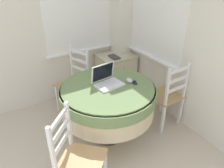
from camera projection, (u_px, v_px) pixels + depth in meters
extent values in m
cube|color=white|center=(78.00, 4.00, 3.24)|extent=(1.10, 0.01, 1.42)
cube|color=white|center=(82.00, 51.00, 3.57)|extent=(1.18, 0.07, 0.02)
cube|color=white|center=(157.00, 8.00, 3.00)|extent=(0.01, 1.10, 1.42)
cube|color=white|center=(151.00, 57.00, 3.34)|extent=(0.07, 1.18, 0.02)
cube|color=silver|center=(121.00, 16.00, 3.56)|extent=(0.28, 0.28, 2.55)
cylinder|color=#4C3D2D|center=(108.00, 135.00, 2.92)|extent=(0.36, 0.36, 0.03)
cylinder|color=#4C3D2D|center=(108.00, 113.00, 2.73)|extent=(0.11, 0.11, 0.72)
cylinder|color=beige|center=(108.00, 100.00, 2.64)|extent=(1.12, 1.12, 0.34)
cylinder|color=#6B8451|center=(108.00, 93.00, 2.59)|extent=(1.15, 1.15, 0.13)
cylinder|color=#6B8451|center=(108.00, 87.00, 2.55)|extent=(1.09, 1.09, 0.02)
cube|color=white|center=(109.00, 85.00, 2.57)|extent=(0.34, 0.26, 0.02)
cube|color=silver|center=(108.00, 84.00, 2.57)|extent=(0.29, 0.17, 0.00)
cube|color=white|center=(103.00, 72.00, 2.59)|extent=(0.32, 0.08, 0.22)
cube|color=black|center=(103.00, 72.00, 2.59)|extent=(0.29, 0.07, 0.19)
ellipsoid|color=silver|center=(129.00, 80.00, 2.63)|extent=(0.06, 0.10, 0.05)
cube|color=#2D2D33|center=(135.00, 83.00, 2.62)|extent=(0.09, 0.11, 0.01)
cube|color=black|center=(135.00, 82.00, 2.62)|extent=(0.07, 0.08, 0.00)
cube|color=tan|center=(72.00, 84.00, 3.26)|extent=(0.51, 0.51, 0.02)
cube|color=white|center=(58.00, 98.00, 3.35)|extent=(0.04, 0.04, 0.43)
cube|color=white|center=(73.00, 106.00, 3.16)|extent=(0.04, 0.04, 0.43)
cube|color=white|center=(74.00, 89.00, 3.59)|extent=(0.04, 0.04, 0.43)
cube|color=white|center=(89.00, 96.00, 3.40)|extent=(0.04, 0.04, 0.43)
cube|color=white|center=(72.00, 62.00, 3.35)|extent=(0.04, 0.04, 0.50)
cube|color=white|center=(88.00, 67.00, 3.16)|extent=(0.04, 0.04, 0.50)
cube|color=white|center=(79.00, 52.00, 3.16)|extent=(0.14, 0.33, 0.04)
cube|color=white|center=(79.00, 61.00, 3.22)|extent=(0.14, 0.33, 0.04)
cube|color=white|center=(80.00, 69.00, 3.29)|extent=(0.14, 0.33, 0.04)
cube|color=tan|center=(164.00, 95.00, 2.99)|extent=(0.41, 0.42, 0.02)
cube|color=white|center=(162.00, 99.00, 3.31)|extent=(0.04, 0.04, 0.43)
cube|color=white|center=(145.00, 107.00, 3.14)|extent=(0.04, 0.04, 0.43)
cube|color=white|center=(180.00, 111.00, 3.06)|extent=(0.04, 0.04, 0.43)
cube|color=white|center=(163.00, 119.00, 2.89)|extent=(0.04, 0.04, 0.43)
cube|color=white|center=(186.00, 80.00, 2.82)|extent=(0.03, 0.03, 0.50)
cube|color=white|center=(167.00, 88.00, 2.65)|extent=(0.03, 0.03, 0.50)
cube|color=white|center=(179.00, 70.00, 2.64)|extent=(0.34, 0.04, 0.04)
cube|color=white|center=(178.00, 80.00, 2.71)|extent=(0.34, 0.04, 0.04)
cube|color=white|center=(176.00, 89.00, 2.77)|extent=(0.34, 0.04, 0.04)
cube|color=tan|center=(82.00, 161.00, 2.01)|extent=(0.56, 0.56, 0.02)
cube|color=white|center=(105.00, 167.00, 2.23)|extent=(0.05, 0.05, 0.43)
cube|color=white|center=(73.00, 160.00, 2.30)|extent=(0.05, 0.05, 0.43)
cube|color=white|center=(52.00, 151.00, 1.77)|extent=(0.05, 0.05, 0.50)
cube|color=white|center=(69.00, 124.00, 2.06)|extent=(0.05, 0.05, 0.50)
cube|color=white|center=(58.00, 119.00, 1.82)|extent=(0.26, 0.26, 0.04)
cube|color=white|center=(60.00, 131.00, 1.88)|extent=(0.26, 0.26, 0.04)
cube|color=white|center=(62.00, 143.00, 1.95)|extent=(0.26, 0.26, 0.04)
cube|color=beige|center=(116.00, 73.00, 3.84)|extent=(0.56, 0.48, 0.65)
cube|color=beige|center=(116.00, 55.00, 3.67)|extent=(0.59, 0.50, 0.02)
cube|color=beige|center=(124.00, 67.00, 3.55)|extent=(0.50, 0.01, 0.19)
sphere|color=olive|center=(124.00, 67.00, 3.54)|extent=(0.02, 0.02, 0.02)
cube|color=beige|center=(123.00, 79.00, 3.66)|extent=(0.50, 0.01, 0.19)
sphere|color=olive|center=(124.00, 79.00, 3.65)|extent=(0.02, 0.02, 0.02)
cube|color=beige|center=(123.00, 90.00, 3.76)|extent=(0.50, 0.01, 0.19)
sphere|color=olive|center=(123.00, 90.00, 3.76)|extent=(0.02, 0.02, 0.02)
cube|color=#3F3F44|center=(114.00, 57.00, 3.56)|extent=(0.12, 0.21, 0.02)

